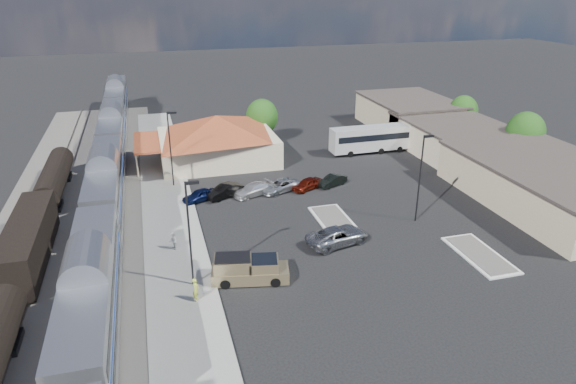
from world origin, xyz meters
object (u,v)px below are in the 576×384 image
object	(u,v)px
suv	(338,236)
coach_bus	(371,138)
station_depot	(217,138)
pickup_truck	(250,270)

from	to	relation	value
suv	coach_bus	distance (m)	27.94
coach_bus	station_depot	bearing A→B (deg)	82.95
station_depot	suv	distance (m)	27.54
suv	coach_bus	xyz separation A→B (m)	(14.02, 24.13, 1.30)
pickup_truck	suv	size ratio (longest dim) A/B	1.10
pickup_truck	coach_bus	world-z (taller)	coach_bus
pickup_truck	suv	distance (m)	9.88
pickup_truck	station_depot	bearing A→B (deg)	8.04
pickup_truck	coach_bus	bearing A→B (deg)	-27.84
station_depot	suv	size ratio (longest dim) A/B	3.08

